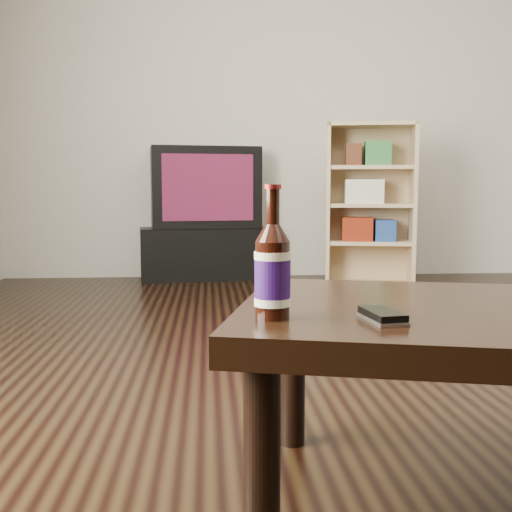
{
  "coord_description": "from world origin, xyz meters",
  "views": [
    {
      "loc": [
        -0.96,
        -1.6,
        0.65
      ],
      "look_at": [
        -0.87,
        -0.53,
        0.54
      ],
      "focal_mm": 42.0,
      "sensor_mm": 36.0,
      "label": 1
    }
  ],
  "objects": [
    {
      "name": "wall_back",
      "position": [
        0.0,
        3.01,
        1.35
      ],
      "size": [
        5.0,
        0.02,
        2.7
      ],
      "primitive_type": "cube",
      "color": "#B9AEA3",
      "rests_on": "ground"
    },
    {
      "name": "tv_stand",
      "position": [
        -0.99,
        2.94,
        0.19
      ],
      "size": [
        1.01,
        0.59,
        0.38
      ],
      "primitive_type": "cube",
      "rotation": [
        0.0,
        0.0,
        0.12
      ],
      "color": "black",
      "rests_on": "floor"
    },
    {
      "name": "tv",
      "position": [
        -0.99,
        2.94,
        0.68
      ],
      "size": [
        0.84,
        0.58,
        0.59
      ],
      "rotation": [
        0.0,
        0.0,
        0.12
      ],
      "color": "black",
      "rests_on": "tv_stand"
    },
    {
      "name": "bookshelf",
      "position": [
        0.15,
        2.49,
        0.58
      ],
      "size": [
        0.64,
        0.38,
        1.11
      ],
      "rotation": [
        0.0,
        0.0,
        -0.19
      ],
      "color": "tan",
      "rests_on": "floor"
    },
    {
      "name": "beer_bottle",
      "position": [
        -0.84,
        -0.53,
        0.51
      ],
      "size": [
        0.07,
        0.07,
        0.24
      ],
      "rotation": [
        0.0,
        0.0,
        0.03
      ],
      "color": "black",
      "rests_on": "coffee_table"
    },
    {
      "name": "phone",
      "position": [
        -0.65,
        -0.56,
        0.43
      ],
      "size": [
        0.07,
        0.12,
        0.02
      ],
      "rotation": [
        0.0,
        0.0,
        0.14
      ],
      "color": "#B1B1B3",
      "rests_on": "coffee_table"
    }
  ]
}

